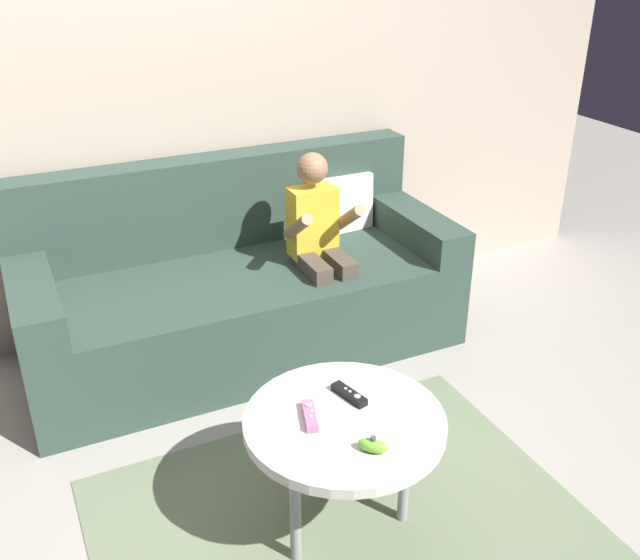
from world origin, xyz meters
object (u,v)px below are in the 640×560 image
Objects in this scene: coffee_table at (344,428)px; game_remote_pink_near_edge at (310,416)px; nunchuk_lime at (373,446)px; game_remote_black_far_corner at (349,394)px; couch at (241,288)px; person_seated_on_couch at (321,243)px.

coffee_table is 0.12m from game_remote_pink_near_edge.
coffee_table is at bearing -21.32° from game_remote_pink_near_edge.
nunchuk_lime is 0.66× the size of game_remote_black_far_corner.
couch is 1.17m from game_remote_black_far_corner.
game_remote_pink_near_edge is 0.17m from game_remote_black_far_corner.
nunchuk_lime is (-0.42, -1.24, -0.07)m from person_seated_on_couch.
couch is at bearing 85.46° from coffee_table.
game_remote_pink_near_edge is at bearing 158.68° from coffee_table.
couch is 13.49× the size of game_remote_pink_near_edge.
coffee_table is 4.38× the size of game_remote_black_far_corner.
nunchuk_lime reaches higher than game_remote_pink_near_edge.
person_seated_on_couch is (0.32, -0.18, 0.24)m from couch.
nunchuk_lime is at bearing -102.70° from game_remote_black_far_corner.
person_seated_on_couch is 1.15m from coffee_table.
couch is 20.43× the size of nunchuk_lime.
nunchuk_lime is at bearing -64.63° from game_remote_pink_near_edge.
couch is at bearing 88.16° from game_remote_black_far_corner.
game_remote_pink_near_edge is 0.24m from nunchuk_lime.
person_seated_on_couch is 1.05m from game_remote_black_far_corner.
game_remote_black_far_corner is (0.16, 0.05, 0.00)m from game_remote_pink_near_edge.
game_remote_pink_near_edge is (-0.10, 0.04, 0.05)m from coffee_table.
nunchuk_lime is (-0.10, -1.42, 0.17)m from couch.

